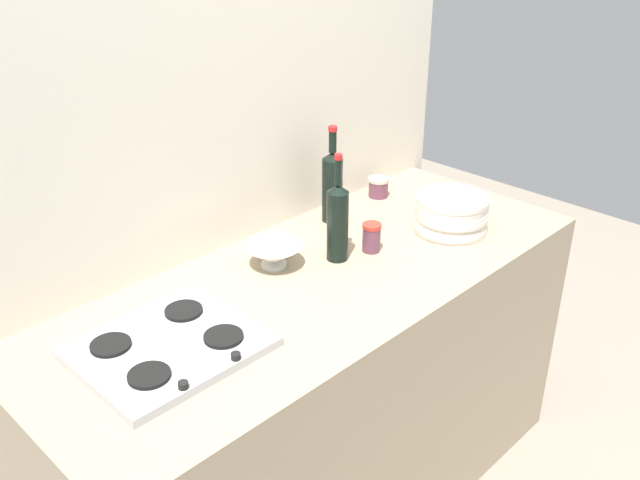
{
  "coord_description": "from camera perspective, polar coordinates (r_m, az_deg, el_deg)",
  "views": [
    {
      "loc": [
        -1.27,
        -1.25,
        1.93
      ],
      "look_at": [
        0.0,
        0.0,
        1.02
      ],
      "focal_mm": 39.25,
      "sensor_mm": 36.0,
      "label": 1
    }
  ],
  "objects": [
    {
      "name": "wine_bottle_mid_left",
      "position": [
        2.34,
        1.01,
        4.54
      ],
      "size": [
        0.07,
        0.07,
        0.33
      ],
      "color": "black",
      "rests_on": "counter_block"
    },
    {
      "name": "condiment_jar_front",
      "position": [
        2.58,
        4.78,
        4.32
      ],
      "size": [
        0.08,
        0.08,
        0.07
      ],
      "color": "#66384C",
      "rests_on": "counter_block"
    },
    {
      "name": "counter_block",
      "position": [
        2.31,
        0.0,
        -12.7
      ],
      "size": [
        1.8,
        0.7,
        0.9
      ],
      "primitive_type": "cube",
      "color": "tan",
      "rests_on": "ground"
    },
    {
      "name": "plate_stack",
      "position": [
        2.33,
        10.64,
        2.09
      ],
      "size": [
        0.25,
        0.24,
        0.12
      ],
      "color": "silver",
      "rests_on": "counter_block"
    },
    {
      "name": "condiment_jar_rear",
      "position": [
        2.18,
        4.22,
        0.23
      ],
      "size": [
        0.06,
        0.06,
        0.09
      ],
      "color": "#66384C",
      "rests_on": "counter_block"
    },
    {
      "name": "mixing_bowl",
      "position": [
        2.09,
        -3.8,
        -1.2
      ],
      "size": [
        0.17,
        0.17,
        0.07
      ],
      "color": "white",
      "rests_on": "counter_block"
    },
    {
      "name": "stovetop_hob",
      "position": [
        1.78,
        -12.26,
        -8.45
      ],
      "size": [
        0.43,
        0.37,
        0.04
      ],
      "color": "#B2B2B7",
      "rests_on": "counter_block"
    },
    {
      "name": "backsplash_panel",
      "position": [
        2.18,
        -7.21,
        8.16
      ],
      "size": [
        1.9,
        0.06,
        2.46
      ],
      "primitive_type": "cube",
      "color": "beige",
      "rests_on": "ground"
    },
    {
      "name": "wine_bottle_leftmost",
      "position": [
        2.09,
        1.45,
        1.59
      ],
      "size": [
        0.07,
        0.07,
        0.34
      ],
      "color": "black",
      "rests_on": "counter_block"
    }
  ]
}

